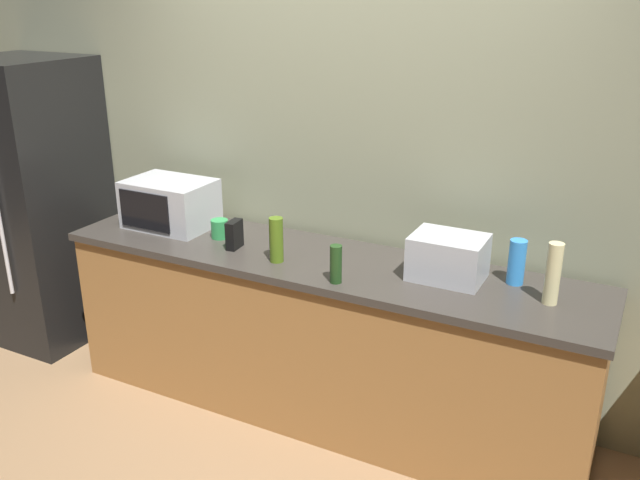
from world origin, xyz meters
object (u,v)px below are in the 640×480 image
at_px(bottle_spray_cleaner, 517,262).
at_px(bottle_olive_oil, 276,240).
at_px(bottle_hand_soap, 553,274).
at_px(refrigerator, 35,203).
at_px(cordless_phone, 234,235).
at_px(mug_green, 220,229).
at_px(toaster_oven, 448,257).
at_px(microwave, 170,204).
at_px(bottle_wine, 336,264).

bearing_deg(bottle_spray_cleaner, bottle_olive_oil, -166.15).
bearing_deg(bottle_hand_soap, refrigerator, -179.98).
bearing_deg(cordless_phone, bottle_spray_cleaner, 3.54).
bearing_deg(bottle_spray_cleaner, cordless_phone, -171.15).
height_order(refrigerator, bottle_spray_cleaner, refrigerator).
bearing_deg(mug_green, toaster_oven, 1.97).
xyz_separation_m(refrigerator, microwave, (1.06, 0.05, 0.13)).
height_order(toaster_oven, mug_green, toaster_oven).
xyz_separation_m(refrigerator, toaster_oven, (2.69, 0.06, 0.10)).
bearing_deg(bottle_wine, bottle_olive_oil, 165.71).
bearing_deg(toaster_oven, cordless_phone, -173.08).
xyz_separation_m(refrigerator, bottle_spray_cleaner, (2.99, 0.15, 0.11)).
height_order(refrigerator, mug_green, refrigerator).
xyz_separation_m(toaster_oven, cordless_phone, (-1.11, -0.13, -0.03)).
relative_size(toaster_oven, bottle_olive_oil, 1.48).
bearing_deg(cordless_phone, bottle_hand_soap, -2.60).
xyz_separation_m(cordless_phone, bottle_spray_cleaner, (1.41, 0.22, 0.03)).
height_order(bottle_olive_oil, bottle_spray_cleaner, bottle_olive_oil).
distance_m(bottle_hand_soap, mug_green, 1.75).
bearing_deg(cordless_phone, toaster_oven, 1.60).
bearing_deg(refrigerator, microwave, 2.59).
height_order(bottle_hand_soap, mug_green, bottle_hand_soap).
xyz_separation_m(microwave, mug_green, (0.36, -0.03, -0.08)).
height_order(refrigerator, bottle_wine, refrigerator).
bearing_deg(toaster_oven, refrigerator, -178.72).
distance_m(toaster_oven, bottle_spray_cleaner, 0.31).
xyz_separation_m(refrigerator, bottle_wine, (2.25, -0.23, 0.09)).
relative_size(microwave, bottle_hand_soap, 1.72).
bearing_deg(bottle_spray_cleaner, bottle_hand_soap, -38.50).
height_order(bottle_wine, mug_green, bottle_wine).
distance_m(cordless_phone, mug_green, 0.18).
relative_size(cordless_phone, bottle_spray_cleaner, 0.70).
bearing_deg(microwave, cordless_phone, -13.29).
relative_size(refrigerator, toaster_oven, 5.29).
distance_m(refrigerator, bottle_olive_oil, 1.88).
bearing_deg(bottle_spray_cleaner, mug_green, -175.31).
relative_size(microwave, cordless_phone, 3.20).
relative_size(refrigerator, bottle_olive_oil, 7.86).
distance_m(toaster_oven, cordless_phone, 1.12).
xyz_separation_m(cordless_phone, bottle_hand_soap, (1.59, 0.08, 0.06)).
height_order(cordless_phone, bottle_hand_soap, bottle_hand_soap).
relative_size(refrigerator, cordless_phone, 12.00).
xyz_separation_m(bottle_olive_oil, bottle_spray_cleaner, (1.12, 0.28, -0.01)).
distance_m(bottle_hand_soap, bottle_spray_cleaner, 0.23).
bearing_deg(bottle_wine, refrigerator, 174.24).
relative_size(cordless_phone, mug_green, 1.45).
bearing_deg(bottle_olive_oil, refrigerator, 176.00).
bearing_deg(bottle_olive_oil, toaster_oven, 13.11).
relative_size(bottle_spray_cleaner, mug_green, 2.06).
xyz_separation_m(microwave, cordless_phone, (0.52, -0.12, -0.06)).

